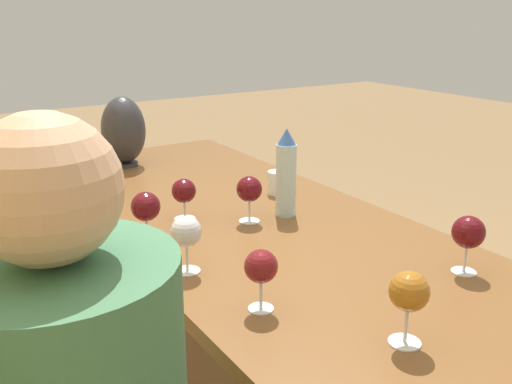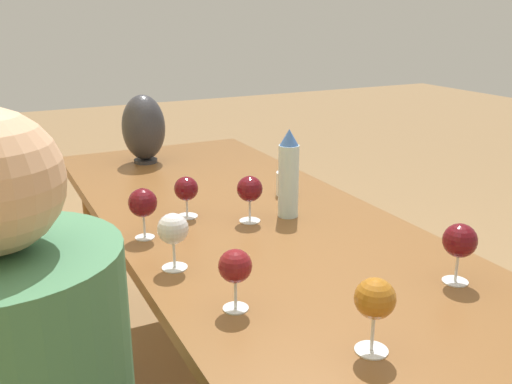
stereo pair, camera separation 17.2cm
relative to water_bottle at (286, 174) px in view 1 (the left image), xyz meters
name	(u,v)px [view 1 (the left image)]	position (x,y,z in m)	size (l,w,h in m)	color
dining_table	(263,249)	(-0.05, 0.12, -0.21)	(2.31, 0.85, 0.74)	brown
water_bottle	(286,174)	(0.00, 0.00, 0.00)	(0.06, 0.06, 0.28)	#ADCCD6
water_tumbler	(278,183)	(0.19, -0.10, -0.10)	(0.07, 0.07, 0.08)	silver
vase	(123,131)	(0.84, 0.22, 0.01)	(0.18, 0.18, 0.29)	#2D2D33
wine_glass_0	(261,268)	(-0.46, 0.39, -0.04)	(0.07, 0.07, 0.14)	silver
wine_glass_1	(186,233)	(-0.21, 0.45, -0.03)	(0.08, 0.08, 0.15)	silver
wine_glass_2	(468,233)	(-0.58, -0.14, -0.03)	(0.08, 0.08, 0.15)	silver
wine_glass_3	(249,190)	(0.01, 0.13, -0.03)	(0.08, 0.08, 0.15)	silver
wine_glass_4	(146,207)	(0.02, 0.46, -0.03)	(0.08, 0.08, 0.15)	silver
wine_glass_5	(409,293)	(-0.73, 0.22, -0.03)	(0.08, 0.08, 0.15)	silver
wine_glass_6	(184,192)	(0.13, 0.29, -0.05)	(0.08, 0.08, 0.13)	silver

